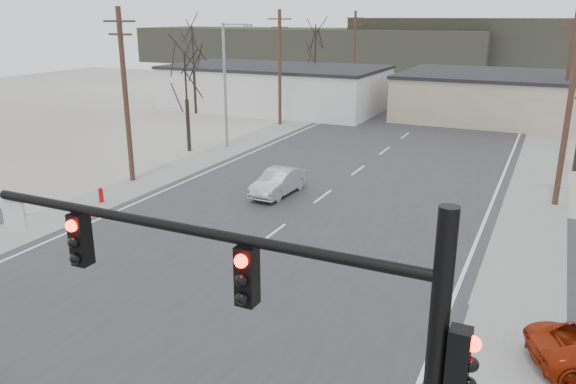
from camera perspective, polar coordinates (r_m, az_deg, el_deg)
name	(u,v)px	position (r m, az deg, el deg)	size (l,w,h in m)	color
ground	(164,315)	(19.55, -12.44, -12.08)	(140.00, 140.00, 0.00)	beige
main_road	(329,192)	(31.65, 4.23, 0.02)	(18.00, 110.00, 0.05)	#29292C
cross_road	(164,314)	(19.54, -12.45, -12.03)	(90.00, 10.00, 0.04)	#29292C
sidewalk_left	(217,154)	(40.63, -7.20, 3.89)	(3.00, 90.00, 0.06)	gray
sidewalk_right	(538,192)	(34.51, 24.03, 0.01)	(3.00, 90.00, 0.06)	gray
traffic_signal_mast	(310,343)	(8.99, 2.23, -15.11)	(8.95, 0.43, 7.20)	black
fire_hydrant	(101,195)	(31.20, -18.47, -0.29)	(0.24, 0.24, 0.87)	#A50C0C
building_left_far	(275,87)	(60.01, -1.31, 10.58)	(22.30, 12.30, 4.50)	silver
building_right_far	(546,99)	(57.66, 24.72, 8.62)	(26.30, 14.30, 4.30)	beige
upole_left_b	(125,94)	(33.94, -16.20, 9.58)	(2.20, 0.30, 10.00)	#4E3024
upole_left_c	(280,66)	(50.59, -0.85, 12.66)	(2.20, 0.30, 10.00)	#4E3024
upole_left_d	(354,53)	(69.04, 6.75, 13.85)	(2.20, 0.30, 10.00)	#4E3024
upole_right_a	(570,106)	(31.48, 26.69, 7.84)	(2.20, 0.30, 10.00)	#4E3024
upole_right_b	(569,69)	(53.36, 26.64, 11.11)	(2.20, 0.30, 10.00)	#4E3024
streetlight_main	(227,79)	(41.54, -6.20, 11.31)	(2.40, 0.25, 9.00)	gray
tree_left_near	(186,79)	(41.08, -10.36, 11.26)	(3.30, 3.30, 7.35)	black
tree_left_far	(315,46)	(64.26, 2.80, 14.63)	(3.96, 3.96, 8.82)	black
tree_left_mid	(193,50)	(57.58, -9.64, 14.08)	(3.96, 3.96, 8.82)	black
hill_left	(308,47)	(114.89, 2.00, 14.53)	(70.00, 18.00, 7.00)	#333026
sedan_crossing	(278,182)	(30.89, -0.99, 1.02)	(1.47, 4.22, 1.39)	#909499
car_far_a	(438,101)	(61.84, 14.99, 8.93)	(2.37, 5.84, 1.69)	black
car_far_b	(403,94)	(67.32, 11.59, 9.69)	(1.62, 4.03, 1.37)	black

